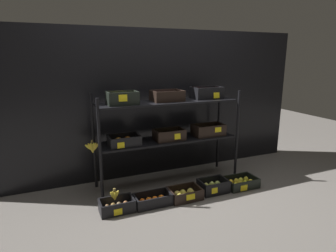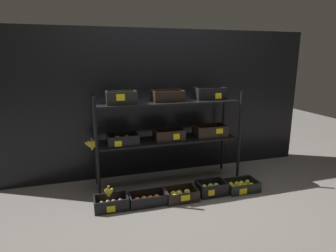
# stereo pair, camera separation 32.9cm
# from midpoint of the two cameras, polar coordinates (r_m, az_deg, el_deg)

# --- Properties ---
(ground_plane) EXTENTS (10.00, 10.00, 0.00)m
(ground_plane) POSITION_cam_midpoint_polar(r_m,az_deg,el_deg) (3.51, -2.73, -11.14)
(ground_plane) COLOR #605B56
(storefront_wall) EXTENTS (4.03, 0.12, 1.80)m
(storefront_wall) POSITION_cam_midpoint_polar(r_m,az_deg,el_deg) (3.62, -5.10, 4.50)
(storefront_wall) COLOR black
(storefront_wall) RESTS_ON ground_plane
(display_rack) EXTENTS (1.77, 0.44, 1.12)m
(display_rack) POSITION_cam_midpoint_polar(r_m,az_deg,el_deg) (3.27, -2.65, 1.10)
(display_rack) COLOR black
(display_rack) RESTS_ON ground_plane
(crate_ground_kiwi) EXTENTS (0.33, 0.21, 0.13)m
(crate_ground_kiwi) POSITION_cam_midpoint_polar(r_m,az_deg,el_deg) (2.97, -13.41, -15.47)
(crate_ground_kiwi) COLOR black
(crate_ground_kiwi) RESTS_ON ground_plane
(crate_ground_tangerine) EXTENTS (0.38, 0.21, 0.11)m
(crate_ground_tangerine) POSITION_cam_midpoint_polar(r_m,az_deg,el_deg) (3.03, -6.28, -14.62)
(crate_ground_tangerine) COLOR black
(crate_ground_tangerine) RESTS_ON ground_plane
(crate_ground_apple_gold) EXTENTS (0.34, 0.25, 0.12)m
(crate_ground_apple_gold) POSITION_cam_midpoint_polar(r_m,az_deg,el_deg) (3.12, 0.30, -13.53)
(crate_ground_apple_gold) COLOR black
(crate_ground_apple_gold) RESTS_ON ground_plane
(crate_ground_pear) EXTENTS (0.31, 0.23, 0.14)m
(crate_ground_pear) POSITION_cam_midpoint_polar(r_m,az_deg,el_deg) (3.28, 6.11, -12.02)
(crate_ground_pear) COLOR black
(crate_ground_pear) RESTS_ON ground_plane
(crate_ground_lemon) EXTENTS (0.37, 0.25, 0.11)m
(crate_ground_lemon) POSITION_cam_midpoint_polar(r_m,az_deg,el_deg) (3.45, 11.60, -11.11)
(crate_ground_lemon) COLOR black
(crate_ground_lemon) RESTS_ON ground_plane
(banana_bunch_loose) EXTENTS (0.11, 0.04, 0.12)m
(banana_bunch_loose) POSITION_cam_midpoint_polar(r_m,az_deg,el_deg) (2.90, -13.91, -13.28)
(banana_bunch_loose) COLOR brown
(banana_bunch_loose) RESTS_ON crate_ground_kiwi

